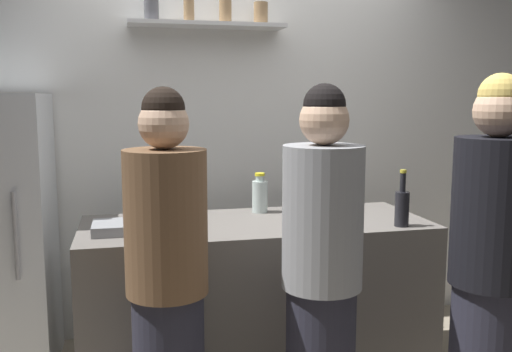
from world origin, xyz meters
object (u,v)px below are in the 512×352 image
person_brown_jacket (167,285)px  person_blonde (490,275)px  water_bottle_plastic (260,195)px  wine_bottle_dark_glass (402,206)px  utensil_holder (303,206)px  baking_pan (127,227)px  wine_bottle_pale_glass (164,196)px  person_grey_hoodie (322,279)px

person_brown_jacket → person_blonde: size_ratio=0.97×
water_bottle_plastic → person_brown_jacket: (-0.60, -0.89, -0.20)m
person_blonde → water_bottle_plastic: bearing=-60.7°
water_bottle_plastic → wine_bottle_dark_glass: bearing=-38.8°
utensil_holder → water_bottle_plastic: bearing=138.2°
baking_pan → wine_bottle_dark_glass: bearing=-8.0°
person_brown_jacket → water_bottle_plastic: bearing=-113.5°
wine_bottle_dark_glass → person_brown_jacket: size_ratio=0.19×
wine_bottle_pale_glass → person_brown_jacket: (-0.05, -0.95, -0.21)m
utensil_holder → wine_bottle_pale_glass: size_ratio=0.78×
wine_bottle_dark_glass → water_bottle_plastic: wine_bottle_dark_glass is taller
wine_bottle_dark_glass → person_brown_jacket: person_brown_jacket is taller
wine_bottle_dark_glass → person_blonde: size_ratio=0.18×
wine_bottle_pale_glass → water_bottle_plastic: bearing=-6.8°
water_bottle_plastic → utensil_holder: bearing=-41.8°
wine_bottle_pale_glass → person_grey_hoodie: (0.59, -1.04, -0.20)m
baking_pan → person_grey_hoodie: (0.80, -0.66, -0.12)m
water_bottle_plastic → wine_bottle_pale_glass: bearing=173.2°
baking_pan → utensil_holder: 0.98m
wine_bottle_dark_glass → water_bottle_plastic: size_ratio=1.28×
utensil_holder → water_bottle_plastic: (-0.21, 0.18, 0.04)m
wine_bottle_dark_glass → wine_bottle_pale_glass: bearing=154.0°
wine_bottle_dark_glass → person_blonde: bearing=-82.9°
baking_pan → utensil_holder: bearing=7.9°
wine_bottle_dark_glass → person_grey_hoodie: (-0.60, -0.46, -0.20)m
wine_bottle_pale_glass → person_blonde: (1.27, -1.22, -0.18)m
water_bottle_plastic → person_blonde: person_blonde is taller
wine_bottle_dark_glass → person_grey_hoodie: person_grey_hoodie is taller
person_grey_hoodie → person_brown_jacket: (-0.64, 0.09, -0.01)m
person_grey_hoodie → person_brown_jacket: person_grey_hoodie is taller
baking_pan → person_brown_jacket: person_brown_jacket is taller
person_blonde → person_brown_jacket: bearing=-14.1°
utensil_holder → person_brown_jacket: person_brown_jacket is taller
water_bottle_plastic → person_brown_jacket: bearing=-124.3°
water_bottle_plastic → person_brown_jacket: size_ratio=0.15×
wine_bottle_dark_glass → person_brown_jacket: (-1.24, -0.37, -0.21)m
utensil_holder → person_grey_hoodie: 0.82m
baking_pan → utensil_holder: utensil_holder is taller
baking_pan → utensil_holder: size_ratio=1.50×
baking_pan → person_grey_hoodie: size_ratio=0.21×
utensil_holder → person_brown_jacket: size_ratio=0.14×
baking_pan → person_blonde: bearing=-29.4°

